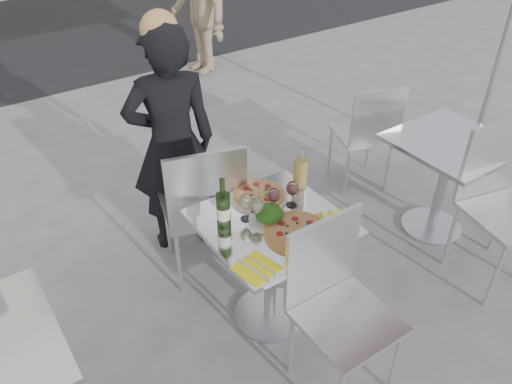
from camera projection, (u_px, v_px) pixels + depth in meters
ground at (270, 315)px, 3.08m from camera, size 80.00×80.00×0.00m
street_asphalt at (16, 33)px, 7.43m from camera, size 24.00×5.00×0.00m
main_table at (271, 250)px, 2.77m from camera, size 0.72×0.72×0.75m
side_table_right at (447, 167)px, 3.45m from camera, size 0.72×0.72×0.75m
chair_far at (204, 203)px, 3.00m from camera, size 0.58×0.59×1.03m
chair_near at (335, 295)px, 2.45m from camera, size 0.45×0.46×0.97m
side_chair_rfar at (368, 129)px, 3.88m from camera, size 0.54×0.55×0.92m
side_chair_rnear at (500, 193)px, 3.08m from camera, size 0.57×0.58×1.04m
woman_diner at (172, 144)px, 3.20m from camera, size 0.66×0.52×1.59m
pedestrian_b at (197, 3)px, 5.79m from camera, size 0.68×1.09×1.63m
pizza_near at (297, 232)px, 2.55m from camera, size 0.34×0.34×0.02m
pizza_far at (259, 195)px, 2.81m from camera, size 0.33×0.33×0.03m
salad_plate at (269, 214)px, 2.63m from camera, size 0.22×0.22×0.09m
wine_bottle at (223, 209)px, 2.54m from camera, size 0.07×0.08×0.29m
carafe at (300, 175)px, 2.79m from camera, size 0.08×0.08×0.29m
sugar_shaker at (300, 194)px, 2.75m from camera, size 0.06×0.06×0.11m
wineglass_white_a at (246, 203)px, 2.59m from camera, size 0.07×0.07×0.16m
wineglass_white_b at (257, 207)px, 2.56m from camera, size 0.07×0.07×0.16m
wineglass_red_a at (274, 196)px, 2.64m from camera, size 0.07×0.07×0.16m
wineglass_red_b at (292, 189)px, 2.69m from camera, size 0.07×0.07×0.16m
napkin_left at (256, 268)px, 2.35m from camera, size 0.21×0.21×0.01m
napkin_right at (331, 222)px, 2.63m from camera, size 0.23×0.23×0.01m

